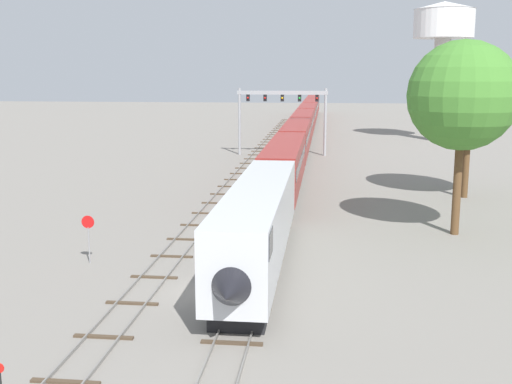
% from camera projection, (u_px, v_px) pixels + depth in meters
% --- Properties ---
extents(ground_plane, '(400.00, 400.00, 0.00)m').
position_uv_depth(ground_plane, '(210.00, 293.00, 32.38)').
color(ground_plane, gray).
extents(track_main, '(2.60, 200.00, 0.16)m').
position_uv_depth(track_main, '(300.00, 150.00, 90.72)').
color(track_main, slate).
rests_on(track_main, ground).
extents(track_near, '(2.60, 160.00, 0.16)m').
position_uv_depth(track_near, '(244.00, 171.00, 71.80)').
color(track_near, slate).
rests_on(track_near, ground).
extents(passenger_train, '(3.04, 153.61, 4.80)m').
position_uv_depth(passenger_train, '(303.00, 126.00, 100.63)').
color(passenger_train, silver).
rests_on(passenger_train, ground).
extents(signal_gantry, '(12.10, 0.49, 8.94)m').
position_uv_depth(signal_gantry, '(282.00, 106.00, 84.51)').
color(signal_gantry, '#999BA0').
rests_on(signal_gantry, ground).
extents(water_tower, '(9.58, 9.58, 21.95)m').
position_uv_depth(water_tower, '(443.00, 33.00, 100.44)').
color(water_tower, beige).
rests_on(water_tower, ground).
extents(stop_sign, '(0.76, 0.08, 2.88)m').
position_uv_depth(stop_sign, '(88.00, 232.00, 37.05)').
color(stop_sign, gray).
rests_on(stop_sign, ground).
extents(trackside_tree_left, '(8.12, 8.12, 13.66)m').
position_uv_depth(trackside_tree_left, '(471.00, 89.00, 55.15)').
color(trackside_tree_left, brown).
rests_on(trackside_tree_left, ground).
extents(trackside_tree_mid, '(7.38, 7.38, 13.24)m').
position_uv_depth(trackside_tree_mid, '(463.00, 96.00, 42.30)').
color(trackside_tree_mid, brown).
rests_on(trackside_tree_mid, ground).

